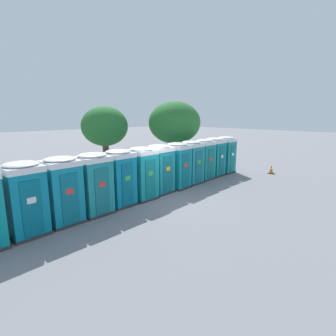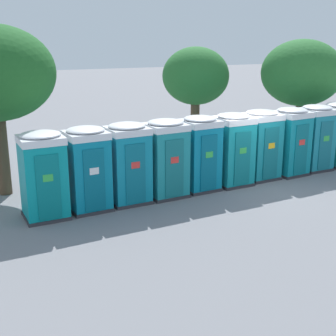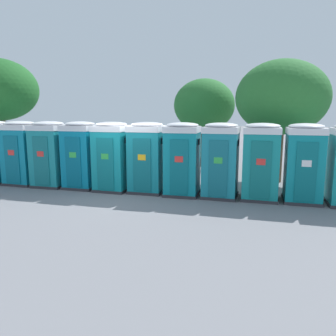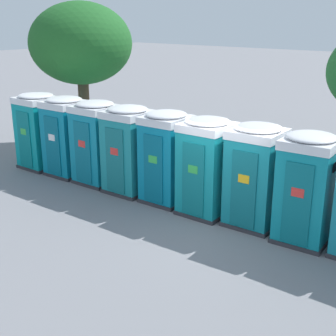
{
  "view_description": "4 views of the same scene",
  "coord_description": "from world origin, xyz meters",
  "px_view_note": "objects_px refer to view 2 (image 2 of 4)",
  "views": [
    {
      "loc": [
        -8.37,
        -9.19,
        4.04
      ],
      "look_at": [
        1.21,
        0.61,
        1.23
      ],
      "focal_mm": 28.0,
      "sensor_mm": 36.0,
      "label": 1
    },
    {
      "loc": [
        -9.4,
        -13.0,
        5.09
      ],
      "look_at": [
        -3.23,
        0.31,
        0.92
      ],
      "focal_mm": 50.0,
      "sensor_mm": 36.0,
      "label": 2
    },
    {
      "loc": [
        5.08,
        -10.23,
        2.89
      ],
      "look_at": [
        1.41,
        0.62,
        0.92
      ],
      "focal_mm": 35.0,
      "sensor_mm": 36.0,
      "label": 3
    },
    {
      "loc": [
        5.87,
        -8.86,
        4.92
      ],
      "look_at": [
        -1.93,
        0.4,
        0.98
      ],
      "focal_mm": 50.0,
      "sensor_mm": 36.0,
      "label": 4
    }
  ],
  "objects_px": {
    "portapotty_0": "(43,175)",
    "portapotty_8": "(315,137)",
    "portapotty_6": "(261,144)",
    "portapotty_2": "(128,163)",
    "portapotty_3": "(166,158)",
    "street_tree_2": "(196,77)",
    "portapotty_1": "(87,168)",
    "portapotty_5": "(233,149)",
    "portapotty_4": "(200,153)",
    "street_tree_0": "(302,73)",
    "portapotty_7": "(290,141)"
  },
  "relations": [
    {
      "from": "portapotty_0",
      "to": "portapotty_8",
      "type": "xyz_separation_m",
      "value": [
        10.53,
        0.73,
        0.0
      ]
    },
    {
      "from": "portapotty_6",
      "to": "portapotty_2",
      "type": "bearing_deg",
      "value": -175.86
    },
    {
      "from": "portapotty_2",
      "to": "portapotty_0",
      "type": "bearing_deg",
      "value": -175.06
    },
    {
      "from": "portapotty_3",
      "to": "street_tree_2",
      "type": "height_order",
      "value": "street_tree_2"
    },
    {
      "from": "portapotty_1",
      "to": "portapotty_5",
      "type": "height_order",
      "value": "same"
    },
    {
      "from": "portapotty_6",
      "to": "portapotty_8",
      "type": "xyz_separation_m",
      "value": [
        2.64,
        0.12,
        0.0
      ]
    },
    {
      "from": "portapotty_8",
      "to": "portapotty_3",
      "type": "bearing_deg",
      "value": -176.08
    },
    {
      "from": "portapotty_0",
      "to": "portapotty_1",
      "type": "distance_m",
      "value": 1.32
    },
    {
      "from": "portapotty_1",
      "to": "portapotty_2",
      "type": "bearing_deg",
      "value": 4.61
    },
    {
      "from": "portapotty_2",
      "to": "portapotty_5",
      "type": "bearing_deg",
      "value": 2.75
    },
    {
      "from": "portapotty_4",
      "to": "street_tree_2",
      "type": "distance_m",
      "value": 7.55
    },
    {
      "from": "portapotty_8",
      "to": "street_tree_2",
      "type": "xyz_separation_m",
      "value": [
        -1.98,
        6.2,
        1.92
      ]
    },
    {
      "from": "portapotty_1",
      "to": "portapotty_4",
      "type": "relative_size",
      "value": 1.0
    },
    {
      "from": "portapotty_1",
      "to": "portapotty_5",
      "type": "relative_size",
      "value": 1.0
    },
    {
      "from": "portapotty_0",
      "to": "street_tree_2",
      "type": "distance_m",
      "value": 11.18
    },
    {
      "from": "portapotty_5",
      "to": "street_tree_2",
      "type": "relative_size",
      "value": 0.55
    },
    {
      "from": "portapotty_0",
      "to": "street_tree_2",
      "type": "bearing_deg",
      "value": 38.98
    },
    {
      "from": "portapotty_0",
      "to": "portapotty_6",
      "type": "height_order",
      "value": "same"
    },
    {
      "from": "portapotty_4",
      "to": "portapotty_6",
      "type": "distance_m",
      "value": 2.64
    },
    {
      "from": "portapotty_2",
      "to": "portapotty_8",
      "type": "xyz_separation_m",
      "value": [
        7.9,
        0.5,
        0.0
      ]
    },
    {
      "from": "portapotty_5",
      "to": "portapotty_3",
      "type": "bearing_deg",
      "value": -176.89
    },
    {
      "from": "street_tree_2",
      "to": "portapotty_0",
      "type": "bearing_deg",
      "value": -141.02
    },
    {
      "from": "portapotty_4",
      "to": "portapotty_3",
      "type": "bearing_deg",
      "value": -174.14
    },
    {
      "from": "portapotty_5",
      "to": "portapotty_4",
      "type": "bearing_deg",
      "value": -179.63
    },
    {
      "from": "portapotty_1",
      "to": "portapotty_4",
      "type": "bearing_deg",
      "value": 4.17
    },
    {
      "from": "portapotty_1",
      "to": "street_tree_0",
      "type": "bearing_deg",
      "value": 18.98
    },
    {
      "from": "portapotty_7",
      "to": "portapotty_8",
      "type": "relative_size",
      "value": 1.0
    },
    {
      "from": "portapotty_0",
      "to": "portapotty_5",
      "type": "relative_size",
      "value": 1.0
    },
    {
      "from": "portapotty_6",
      "to": "portapotty_8",
      "type": "relative_size",
      "value": 1.0
    },
    {
      "from": "portapotty_4",
      "to": "portapotty_8",
      "type": "bearing_deg",
      "value": 3.43
    },
    {
      "from": "portapotty_1",
      "to": "portapotty_8",
      "type": "xyz_separation_m",
      "value": [
        9.22,
        0.6,
        0.0
      ]
    },
    {
      "from": "portapotty_1",
      "to": "street_tree_0",
      "type": "height_order",
      "value": "street_tree_0"
    },
    {
      "from": "portapotty_2",
      "to": "street_tree_0",
      "type": "bearing_deg",
      "value": 20.78
    },
    {
      "from": "portapotty_8",
      "to": "street_tree_0",
      "type": "bearing_deg",
      "value": 59.95
    },
    {
      "from": "portapotty_6",
      "to": "portapotty_8",
      "type": "distance_m",
      "value": 2.64
    },
    {
      "from": "portapotty_4",
      "to": "portapotty_8",
      "type": "xyz_separation_m",
      "value": [
        5.27,
        0.32,
        -0.0
      ]
    },
    {
      "from": "portapotty_8",
      "to": "street_tree_2",
      "type": "distance_m",
      "value": 6.79
    },
    {
      "from": "portapotty_2",
      "to": "portapotty_3",
      "type": "relative_size",
      "value": 1.0
    },
    {
      "from": "portapotty_1",
      "to": "street_tree_2",
      "type": "height_order",
      "value": "street_tree_2"
    },
    {
      "from": "portapotty_5",
      "to": "portapotty_2",
      "type": "bearing_deg",
      "value": -177.25
    },
    {
      "from": "portapotty_3",
      "to": "portapotty_4",
      "type": "relative_size",
      "value": 1.0
    },
    {
      "from": "portapotty_3",
      "to": "portapotty_8",
      "type": "relative_size",
      "value": 1.0
    },
    {
      "from": "portapotty_4",
      "to": "portapotty_6",
      "type": "bearing_deg",
      "value": 4.34
    },
    {
      "from": "portapotty_5",
      "to": "street_tree_2",
      "type": "bearing_deg",
      "value": 73.14
    },
    {
      "from": "portapotty_7",
      "to": "street_tree_2",
      "type": "distance_m",
      "value": 6.66
    },
    {
      "from": "portapotty_5",
      "to": "street_tree_2",
      "type": "xyz_separation_m",
      "value": [
        1.97,
        6.51,
        1.92
      ]
    },
    {
      "from": "portapotty_4",
      "to": "portapotty_5",
      "type": "height_order",
      "value": "same"
    },
    {
      "from": "portapotty_6",
      "to": "portapotty_3",
      "type": "bearing_deg",
      "value": -175.15
    },
    {
      "from": "portapotty_4",
      "to": "portapotty_5",
      "type": "distance_m",
      "value": 1.32
    },
    {
      "from": "portapotty_5",
      "to": "portapotty_7",
      "type": "bearing_deg",
      "value": 3.71
    }
  ]
}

